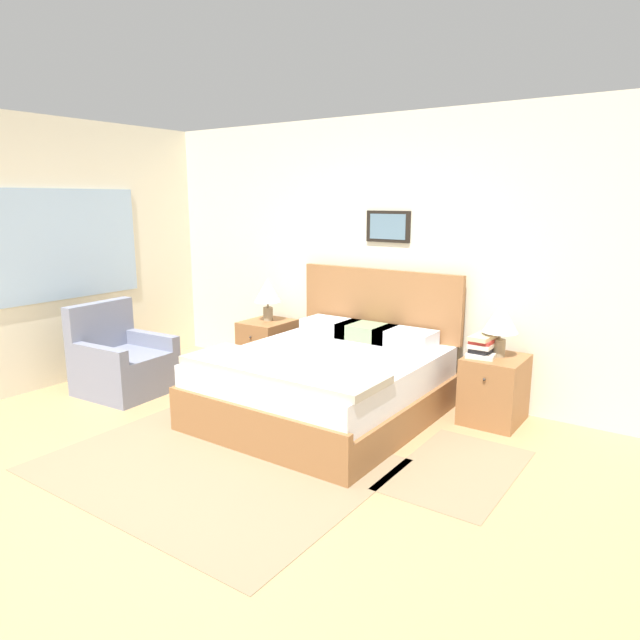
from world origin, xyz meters
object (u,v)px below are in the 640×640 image
object	(u,v)px
bed	(327,381)
table_lamp_by_door	(501,320)
armchair	(122,364)
table_lamp_near_window	(268,292)
nightstand_by_door	(494,389)
nightstand_near_window	(268,346)

from	to	relation	value
bed	table_lamp_by_door	distance (m)	1.53
armchair	table_lamp_near_window	xyz separation A→B (m)	(0.73, 1.33, 0.59)
bed	nightstand_by_door	xyz separation A→B (m)	(1.23, 0.67, -0.03)
bed	armchair	world-z (taller)	bed
table_lamp_near_window	bed	bearing A→B (deg)	-29.67
nightstand_by_door	table_lamp_near_window	world-z (taller)	table_lamp_near_window
bed	armchair	xyz separation A→B (m)	(-1.96, -0.63, -0.03)
bed	table_lamp_by_door	size ratio (longest dim) A/B	4.28
bed	nightstand_by_door	size ratio (longest dim) A/B	3.43
nightstand_by_door	table_lamp_by_door	bearing A→B (deg)	76.35
armchair	table_lamp_near_window	size ratio (longest dim) A/B	1.90
nightstand_by_door	armchair	bearing A→B (deg)	-157.77
table_lamp_by_door	table_lamp_near_window	bearing A→B (deg)	180.00
armchair	nightstand_near_window	bearing A→B (deg)	146.92
bed	nightstand_near_window	distance (m)	1.40
table_lamp_near_window	table_lamp_by_door	size ratio (longest dim) A/B	1.00
table_lamp_near_window	table_lamp_by_door	xyz separation A→B (m)	(2.47, 0.00, 0.00)
bed	table_lamp_near_window	world-z (taller)	bed
bed	armchair	distance (m)	2.06
table_lamp_near_window	armchair	bearing A→B (deg)	-118.60
table_lamp_by_door	armchair	bearing A→B (deg)	-157.37
armchair	table_lamp_by_door	distance (m)	3.51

